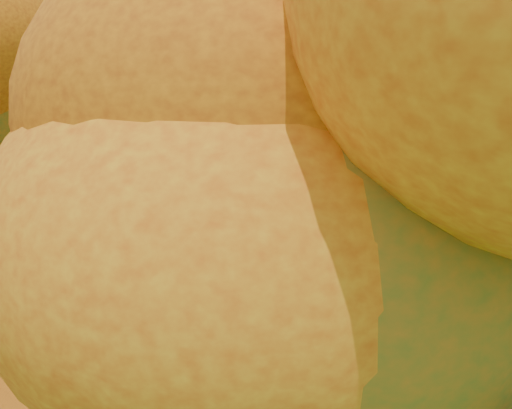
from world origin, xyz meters
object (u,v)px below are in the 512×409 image
at_px(streetlamp_near, 309,211).
at_px(car_white, 300,156).
at_px(streetlamp_far, 399,88).
at_px(car_dark, 331,130).
at_px(car_silver, 318,142).
at_px(streetlamp_mid, 377,118).
at_px(bus, 267,269).

height_order(streetlamp_near, car_white, streetlamp_near).
height_order(streetlamp_far, car_dark, streetlamp_far).
xyz_separation_m(streetlamp_near, streetlamp_far, (0.00, 44.00, 0.00)).
bearing_deg(car_white, streetlamp_far, 78.77).
relative_size(car_white, car_silver, 0.97).
height_order(car_white, car_dark, car_white).
height_order(streetlamp_mid, car_dark, streetlamp_mid).
bearing_deg(car_white, streetlamp_mid, -26.78).
relative_size(streetlamp_near, car_dark, 2.01).
xyz_separation_m(bus, car_dark, (-4.30, 38.62, -0.93)).
distance_m(streetlamp_far, bus, 42.17).
relative_size(streetlamp_mid, bus, 0.71).
xyz_separation_m(streetlamp_mid, car_white, (-6.30, 4.46, -3.97)).
distance_m(streetlamp_near, bus, 4.24).
distance_m(streetlamp_far, car_white, 19.06).
relative_size(bus, car_silver, 2.62).
bearing_deg(streetlamp_near, car_white, 103.39).
xyz_separation_m(car_white, car_dark, (0.00, 14.16, -0.13)).
relative_size(streetlamp_mid, car_silver, 1.88).
distance_m(bus, car_white, 24.85).
bearing_deg(streetlamp_near, streetlamp_far, 90.00).
xyz_separation_m(car_white, car_silver, (0.13, 6.66, -0.00)).
distance_m(streetlamp_near, car_silver, 33.92).
relative_size(streetlamp_mid, streetlamp_far, 1.00).
bearing_deg(streetlamp_far, car_silver, -119.53).
height_order(bus, car_dark, bus).
height_order(streetlamp_mid, car_white, streetlamp_mid).
xyz_separation_m(streetlamp_far, car_silver, (-6.17, -10.88, -3.97)).
relative_size(streetlamp_near, car_silver, 1.88).
xyz_separation_m(car_silver, car_dark, (-0.13, 7.50, -0.12)).
xyz_separation_m(streetlamp_mid, car_dark, (-6.30, 18.62, -4.10)).
xyz_separation_m(streetlamp_near, car_silver, (-6.17, 33.12, -3.97)).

